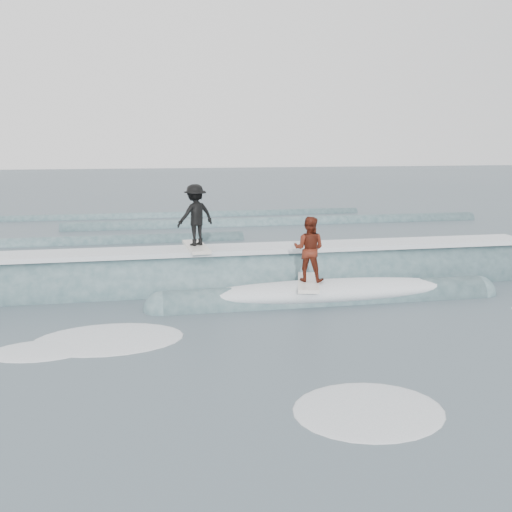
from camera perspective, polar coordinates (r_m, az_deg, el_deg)
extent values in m
plane|color=#394953|center=(12.06, 4.38, -9.67)|extent=(160.00, 160.00, 0.00)
cylinder|color=#355259|center=(17.47, -0.62, -2.89)|extent=(19.34, 2.11, 2.11)
cylinder|color=#355259|center=(15.84, 7.25, -4.51)|extent=(9.00, 1.02, 1.02)
sphere|color=#355259|center=(15.10, -9.29, -5.38)|extent=(1.02, 1.02, 1.02)
sphere|color=#355259|center=(17.73, 21.25, -3.48)|extent=(1.02, 1.02, 1.02)
cube|color=white|center=(17.22, -0.63, 0.73)|extent=(18.00, 1.30, 0.14)
ellipsoid|color=white|center=(15.76, 7.28, -3.46)|extent=(7.60, 1.30, 0.60)
cube|color=silver|center=(16.99, -6.01, 0.93)|extent=(0.70, 2.04, 0.10)
imported|color=black|center=(16.85, -6.08, 4.10)|extent=(1.34, 1.11, 1.80)
cube|color=white|center=(15.52, 5.25, -2.65)|extent=(1.06, 2.07, 0.10)
imported|color=#551C10|center=(15.32, 5.32, 0.71)|extent=(1.06, 0.98, 1.75)
ellipsoid|color=white|center=(13.24, -14.50, -8.04)|extent=(3.38, 2.31, 0.10)
ellipsoid|color=white|center=(9.86, 11.17, -14.90)|extent=(2.58, 1.76, 0.10)
ellipsoid|color=white|center=(12.97, -20.72, -8.86)|extent=(1.75, 1.20, 0.10)
cylinder|color=#355259|center=(29.94, 2.34, 3.17)|extent=(22.00, 0.80, 0.80)
cylinder|color=#355259|center=(33.15, -8.17, 3.88)|extent=(22.00, 0.60, 0.60)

